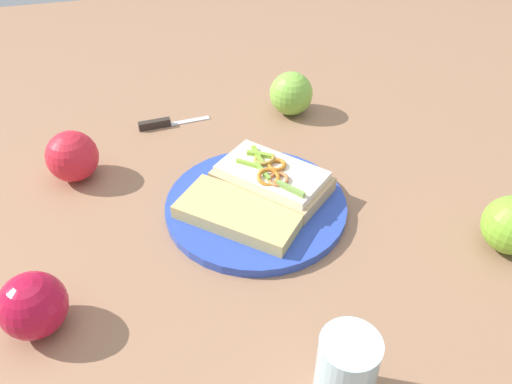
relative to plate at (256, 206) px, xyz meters
name	(u,v)px	position (x,y,z in m)	size (l,w,h in m)	color
ground_plane	(256,209)	(0.00, 0.00, -0.01)	(2.00, 2.00, 0.00)	#93694C
plate	(256,206)	(0.00, 0.00, 0.00)	(0.27, 0.27, 0.01)	#2C49B4
sandwich	(272,178)	(-0.03, 0.03, 0.03)	(0.19, 0.19, 0.05)	tan
bread_slice_side	(239,213)	(0.03, -0.03, 0.02)	(0.18, 0.09, 0.02)	tan
apple_0	(291,94)	(-0.26, 0.13, 0.03)	(0.08, 0.08, 0.08)	#80BE40
apple_1	(512,225)	(0.16, 0.32, 0.03)	(0.08, 0.08, 0.08)	#78B72E
apple_2	(33,305)	(0.14, -0.30, 0.03)	(0.08, 0.08, 0.08)	#B11131
apple_3	(72,156)	(-0.15, -0.26, 0.03)	(0.08, 0.08, 0.08)	red
drinking_glass	(346,371)	(0.31, 0.02, 0.04)	(0.06, 0.06, 0.10)	silver
knife	(163,123)	(-0.27, -0.11, 0.00)	(0.02, 0.13, 0.01)	silver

